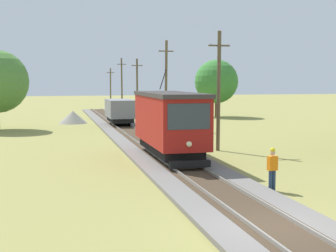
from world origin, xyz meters
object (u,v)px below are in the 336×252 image
at_px(utility_pole_near_tram, 219,90).
at_px(track_worker, 272,167).
at_px(freight_car, 120,111).
at_px(gravel_pile, 73,117).
at_px(utility_pole_horizon, 111,86).
at_px(utility_pole_far, 137,87).
at_px(utility_pole_distant, 122,83).
at_px(tree_left_near, 216,81).
at_px(utility_pole_mid, 166,84).
at_px(red_tram, 169,122).

height_order(utility_pole_near_tram, track_worker, utility_pole_near_tram).
xyz_separation_m(freight_car, gravel_pile, (-4.32, 4.69, -0.90)).
bearing_deg(utility_pole_horizon, track_worker, -91.32).
bearing_deg(gravel_pile, utility_pole_far, 45.08).
bearing_deg(gravel_pile, track_worker, -78.82).
xyz_separation_m(utility_pole_distant, gravel_pile, (-8.24, -22.08, -3.36)).
bearing_deg(freight_car, utility_pole_horizon, 84.62).
bearing_deg(tree_left_near, freight_car, -142.93).
distance_m(utility_pole_mid, gravel_pile, 11.71).
distance_m(utility_pole_mid, track_worker, 26.18).
distance_m(gravel_pile, tree_left_near, 18.76).
height_order(utility_pole_horizon, tree_left_near, tree_left_near).
xyz_separation_m(utility_pole_distant, utility_pole_horizon, (0.00, 14.86, -0.60)).
xyz_separation_m(utility_pole_near_tram, utility_pole_horizon, (-0.00, 59.14, -0.46)).
distance_m(utility_pole_distant, utility_pole_horizon, 14.87).
xyz_separation_m(utility_pole_mid, gravel_pile, (-8.24, 7.54, -3.51)).
distance_m(utility_pole_distant, track_worker, 55.65).
relative_size(utility_pole_near_tram, utility_pole_mid, 0.93).
bearing_deg(utility_pole_near_tram, track_worker, -98.21).
bearing_deg(tree_left_near, gravel_pile, -163.12).
relative_size(utility_pole_near_tram, gravel_pile, 2.52).
bearing_deg(freight_car, utility_pole_distant, 81.67).
distance_m(gravel_pile, track_worker, 34.12).
height_order(freight_car, utility_pole_near_tram, utility_pole_near_tram).
bearing_deg(utility_pole_far, gravel_pile, -134.92).
xyz_separation_m(utility_pole_mid, utility_pole_horizon, (-0.00, 44.47, -0.74)).
xyz_separation_m(red_tram, utility_pole_far, (3.92, 33.43, 1.48)).
relative_size(gravel_pile, tree_left_near, 0.43).
distance_m(freight_car, gravel_pile, 6.44).
bearing_deg(utility_pole_distant, gravel_pile, -110.47).
xyz_separation_m(freight_car, track_worker, (2.29, -28.78, -0.57)).
bearing_deg(freight_car, tree_left_near, 37.07).
height_order(utility_pole_mid, tree_left_near, utility_pole_mid).
bearing_deg(utility_pole_distant, track_worker, -91.68).
relative_size(freight_car, utility_pole_near_tram, 0.69).
bearing_deg(utility_pole_horizon, gravel_pile, -102.58).
relative_size(red_tram, track_worker, 4.79).
distance_m(utility_pole_near_tram, gravel_pile, 23.91).
xyz_separation_m(red_tram, utility_pole_near_tram, (3.92, 2.96, 1.69)).
bearing_deg(utility_pole_mid, track_worker, -93.59).
height_order(utility_pole_distant, tree_left_near, utility_pole_distant).
relative_size(utility_pole_distant, track_worker, 4.39).
height_order(utility_pole_far, track_worker, utility_pole_far).
height_order(utility_pole_near_tram, gravel_pile, utility_pole_near_tram).
relative_size(utility_pole_horizon, track_worker, 3.73).
xyz_separation_m(utility_pole_distant, tree_left_near, (9.36, -16.73, 0.32)).
bearing_deg(tree_left_near, utility_pole_horizon, 106.50).
bearing_deg(utility_pole_near_tram, utility_pole_mid, 90.00).
xyz_separation_m(freight_car, utility_pole_near_tram, (3.92, -17.52, 2.32)).
bearing_deg(utility_pole_near_tram, utility_pole_far, 90.00).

